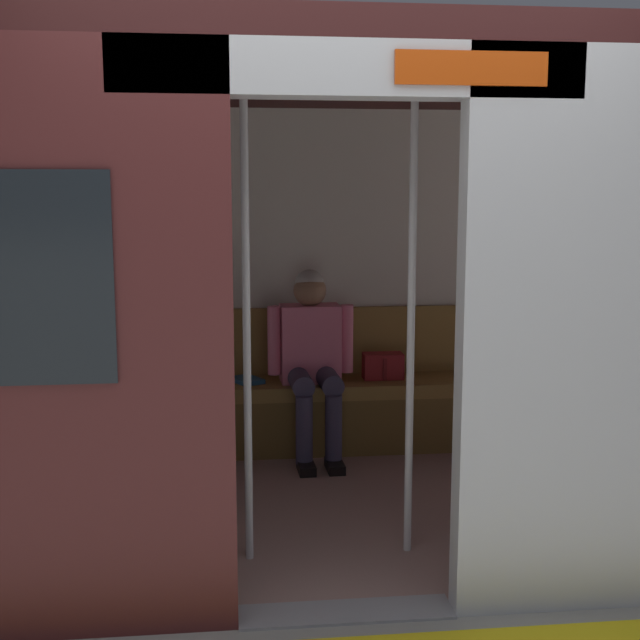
{
  "coord_description": "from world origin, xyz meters",
  "views": [
    {
      "loc": [
        0.45,
        3.07,
        1.67
      ],
      "look_at": [
        -0.03,
        -1.2,
        1.01
      ],
      "focal_mm": 46.46,
      "sensor_mm": 36.0,
      "label": 1
    }
  ],
  "objects_px": {
    "person_seated": "(312,350)",
    "book": "(247,380)",
    "bench_seat": "(300,399)",
    "grab_pole_far": "(411,321)",
    "train_car": "(306,222)",
    "handbag": "(383,366)",
    "grab_pole_door": "(247,324)"
  },
  "relations": [
    {
      "from": "train_car",
      "to": "book",
      "type": "relative_size",
      "value": 29.09
    },
    {
      "from": "bench_seat",
      "to": "grab_pole_far",
      "type": "distance_m",
      "value": 1.77
    },
    {
      "from": "person_seated",
      "to": "grab_pole_door",
      "type": "relative_size",
      "value": 0.54
    },
    {
      "from": "grab_pole_far",
      "to": "book",
      "type": "bearing_deg",
      "value": -66.23
    },
    {
      "from": "bench_seat",
      "to": "grab_pole_door",
      "type": "distance_m",
      "value": 1.78
    },
    {
      "from": "book",
      "to": "grab_pole_door",
      "type": "distance_m",
      "value": 1.74
    },
    {
      "from": "handbag",
      "to": "grab_pole_door",
      "type": "relative_size",
      "value": 0.12
    },
    {
      "from": "person_seated",
      "to": "book",
      "type": "distance_m",
      "value": 0.47
    },
    {
      "from": "handbag",
      "to": "grab_pole_door",
      "type": "distance_m",
      "value": 1.95
    },
    {
      "from": "train_car",
      "to": "bench_seat",
      "type": "xyz_separation_m",
      "value": [
        -0.05,
        -0.98,
        -1.17
      ]
    },
    {
      "from": "grab_pole_far",
      "to": "handbag",
      "type": "bearing_deg",
      "value": -96.43
    },
    {
      "from": "train_car",
      "to": "grab_pole_door",
      "type": "relative_size",
      "value": 2.92
    },
    {
      "from": "person_seated",
      "to": "grab_pole_door",
      "type": "xyz_separation_m",
      "value": [
        0.44,
        1.52,
        0.42
      ]
    },
    {
      "from": "train_car",
      "to": "bench_seat",
      "type": "relative_size",
      "value": 2.39
    },
    {
      "from": "bench_seat",
      "to": "grab_pole_door",
      "type": "bearing_deg",
      "value": 76.74
    },
    {
      "from": "book",
      "to": "grab_pole_door",
      "type": "height_order",
      "value": "grab_pole_door"
    },
    {
      "from": "handbag",
      "to": "train_car",
      "type": "bearing_deg",
      "value": 59.81
    },
    {
      "from": "train_car",
      "to": "handbag",
      "type": "xyz_separation_m",
      "value": [
        -0.6,
        -1.04,
        -0.98
      ]
    },
    {
      "from": "book",
      "to": "grab_pole_far",
      "type": "relative_size",
      "value": 0.1
    },
    {
      "from": "handbag",
      "to": "book",
      "type": "height_order",
      "value": "handbag"
    },
    {
      "from": "bench_seat",
      "to": "grab_pole_far",
      "type": "relative_size",
      "value": 1.22
    },
    {
      "from": "bench_seat",
      "to": "person_seated",
      "type": "relative_size",
      "value": 2.26
    },
    {
      "from": "train_car",
      "to": "person_seated",
      "type": "bearing_deg",
      "value": -97.58
    },
    {
      "from": "train_car",
      "to": "grab_pole_far",
      "type": "height_order",
      "value": "train_car"
    },
    {
      "from": "train_car",
      "to": "bench_seat",
      "type": "height_order",
      "value": "train_car"
    },
    {
      "from": "grab_pole_door",
      "to": "grab_pole_far",
      "type": "xyz_separation_m",
      "value": [
        -0.74,
        -0.01,
        0.0
      ]
    },
    {
      "from": "book",
      "to": "bench_seat",
      "type": "bearing_deg",
      "value": 143.06
    },
    {
      "from": "handbag",
      "to": "grab_pole_door",
      "type": "xyz_separation_m",
      "value": [
        0.92,
        1.63,
        0.55
      ]
    },
    {
      "from": "train_car",
      "to": "person_seated",
      "type": "relative_size",
      "value": 5.39
    },
    {
      "from": "book",
      "to": "grab_pole_door",
      "type": "relative_size",
      "value": 0.1
    },
    {
      "from": "bench_seat",
      "to": "book",
      "type": "relative_size",
      "value": 12.18
    },
    {
      "from": "grab_pole_far",
      "to": "bench_seat",
      "type": "bearing_deg",
      "value": -76.69
    }
  ]
}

